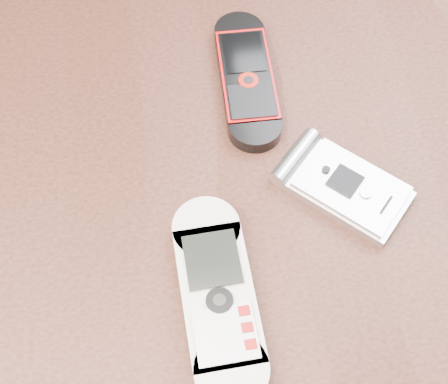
# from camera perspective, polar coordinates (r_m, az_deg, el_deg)

# --- Properties ---
(table) EXTENTS (1.20, 0.80, 0.75)m
(table) POSITION_cam_1_polar(r_m,az_deg,el_deg) (0.55, -0.52, -6.02)
(table) COLOR black
(table) RESTS_ON ground
(nokia_white) EXTENTS (0.05, 0.15, 0.02)m
(nokia_white) POSITION_cam_1_polar(r_m,az_deg,el_deg) (0.41, -0.54, -9.55)
(nokia_white) COLOR silver
(nokia_white) RESTS_ON table
(nokia_black_red) EXTENTS (0.04, 0.14, 0.01)m
(nokia_black_red) POSITION_cam_1_polar(r_m,az_deg,el_deg) (0.51, 2.09, 10.39)
(nokia_black_red) COLOR black
(nokia_black_red) RESTS_ON table
(motorola_razr) EXTENTS (0.11, 0.10, 0.02)m
(motorola_razr) POSITION_cam_1_polar(r_m,az_deg,el_deg) (0.46, 11.18, 0.43)
(motorola_razr) COLOR silver
(motorola_razr) RESTS_ON table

